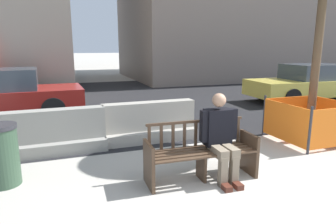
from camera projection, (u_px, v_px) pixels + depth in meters
ground_plane at (292, 205)px, 3.85m from camera, size 200.00×200.00×0.00m
street_asphalt at (134, 98)px, 11.85m from camera, size 120.00×12.00×0.01m
street_bench at (201, 154)px, 4.54m from camera, size 1.71×0.58×0.88m
seated_person at (220, 135)px, 4.51m from camera, size 0.58×0.73×1.31m
jersey_barrier_centre at (149, 125)px, 6.48m from camera, size 2.01×0.70×0.84m
jersey_barrier_left at (52, 135)px, 5.70m from camera, size 2.02×0.73×0.84m
construction_fence at (310, 120)px, 6.41m from camera, size 1.40×1.40×0.92m
car_taxi_near at (311, 83)px, 11.07m from camera, size 4.69×2.01×1.37m
trash_bin at (1, 155)px, 4.33m from camera, size 0.49×0.49×0.91m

